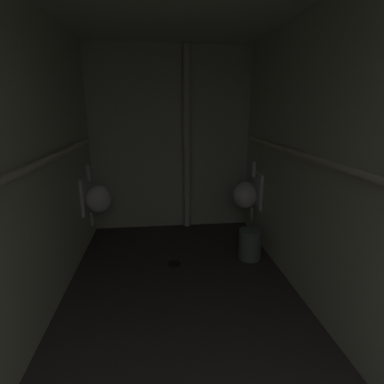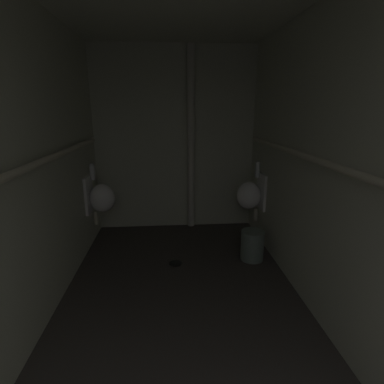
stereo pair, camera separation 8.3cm
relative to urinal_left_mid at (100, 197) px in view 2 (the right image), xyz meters
name	(u,v)px [view 2 (the right image)]	position (x,y,z in m)	size (l,w,h in m)	color
floor	(184,331)	(0.91, -1.57, -0.64)	(2.24, 4.32, 0.08)	#383330
wall_left	(11,177)	(-0.18, -1.57, 0.60)	(0.06, 4.32, 2.40)	beige
wall_right	(340,172)	(2.00, -1.57, 0.60)	(0.06, 4.32, 2.40)	beige
wall_back	(175,141)	(0.91, 0.56, 0.60)	(2.24, 0.06, 2.40)	beige
urinal_left_mid	(100,197)	(0.00, 0.00, 0.00)	(0.32, 0.30, 0.76)	white
urinal_right_mid	(251,194)	(1.82, -0.02, 0.00)	(0.32, 0.30, 0.76)	white
supply_pipe_left	(25,169)	(-0.09, -1.56, 0.66)	(0.06, 3.58, 0.06)	beige
supply_pipe_right	(327,164)	(1.91, -1.55, 0.66)	(0.06, 3.52, 0.06)	beige
standpipe_back_wall	(191,142)	(1.12, 0.45, 0.60)	(0.09, 0.09, 2.35)	beige
floor_drain	(175,263)	(0.87, -0.58, -0.59)	(0.14, 0.14, 0.01)	black
waste_bin	(252,245)	(1.72, -0.54, -0.43)	(0.25, 0.25, 0.33)	slate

